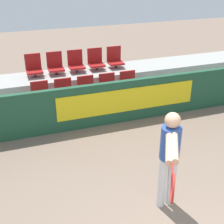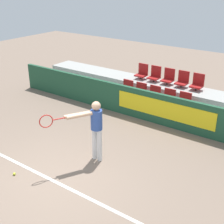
{
  "view_description": "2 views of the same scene",
  "coord_description": "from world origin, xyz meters",
  "px_view_note": "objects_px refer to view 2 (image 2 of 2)",
  "views": [
    {
      "loc": [
        -1.71,
        -2.07,
        3.49
      ],
      "look_at": [
        -0.1,
        2.55,
        1.05
      ],
      "focal_mm": 50.0,
      "sensor_mm": 36.0,
      "label": 1
    },
    {
      "loc": [
        4.62,
        -4.17,
        4.37
      ],
      "look_at": [
        0.1,
        2.13,
        0.95
      ],
      "focal_mm": 50.0,
      "sensor_mm": 36.0,
      "label": 2
    }
  ],
  "objects_px": {
    "stadium_chair_7": "(168,78)",
    "tennis_player": "(93,125)",
    "stadium_chair_3": "(168,99)",
    "stadium_chair_8": "(182,80)",
    "stadium_chair_2": "(154,95)",
    "stadium_chair_6": "(155,75)",
    "stadium_chair_4": "(184,102)",
    "stadium_chair_5": "(142,73)",
    "stadium_chair_9": "(197,83)",
    "tennis_ball": "(14,174)",
    "stadium_chair_0": "(127,89)",
    "stadium_chair_1": "(140,92)"
  },
  "relations": [
    {
      "from": "stadium_chair_2",
      "to": "stadium_chair_6",
      "type": "xyz_separation_m",
      "value": [
        -0.55,
        1.03,
        0.37
      ]
    },
    {
      "from": "stadium_chair_1",
      "to": "stadium_chair_2",
      "type": "bearing_deg",
      "value": 0.0
    },
    {
      "from": "stadium_chair_0",
      "to": "stadium_chair_9",
      "type": "distance_m",
      "value": 2.45
    },
    {
      "from": "stadium_chair_3",
      "to": "stadium_chair_8",
      "type": "height_order",
      "value": "stadium_chair_8"
    },
    {
      "from": "stadium_chair_8",
      "to": "stadium_chair_7",
      "type": "bearing_deg",
      "value": 180.0
    },
    {
      "from": "stadium_chair_6",
      "to": "stadium_chair_7",
      "type": "xyz_separation_m",
      "value": [
        0.55,
        0.0,
        0.0
      ]
    },
    {
      "from": "tennis_ball",
      "to": "stadium_chair_0",
      "type": "bearing_deg",
      "value": 92.51
    },
    {
      "from": "stadium_chair_0",
      "to": "tennis_ball",
      "type": "bearing_deg",
      "value": -87.49
    },
    {
      "from": "stadium_chair_9",
      "to": "stadium_chair_8",
      "type": "bearing_deg",
      "value": 180.0
    },
    {
      "from": "stadium_chair_6",
      "to": "tennis_ball",
      "type": "distance_m",
      "value": 6.34
    },
    {
      "from": "stadium_chair_6",
      "to": "tennis_player",
      "type": "relative_size",
      "value": 0.35
    },
    {
      "from": "stadium_chair_1",
      "to": "stadium_chair_4",
      "type": "xyz_separation_m",
      "value": [
        1.64,
        0.0,
        0.0
      ]
    },
    {
      "from": "stadium_chair_1",
      "to": "stadium_chair_5",
      "type": "relative_size",
      "value": 1.0
    },
    {
      "from": "stadium_chair_4",
      "to": "tennis_player",
      "type": "relative_size",
      "value": 0.35
    },
    {
      "from": "tennis_ball",
      "to": "stadium_chair_3",
      "type": "bearing_deg",
      "value": 74.88
    },
    {
      "from": "stadium_chair_8",
      "to": "tennis_player",
      "type": "relative_size",
      "value": 0.35
    },
    {
      "from": "stadium_chair_8",
      "to": "stadium_chair_9",
      "type": "relative_size",
      "value": 1.0
    },
    {
      "from": "stadium_chair_4",
      "to": "tennis_player",
      "type": "height_order",
      "value": "tennis_player"
    },
    {
      "from": "stadium_chair_9",
      "to": "stadium_chair_5",
      "type": "bearing_deg",
      "value": 180.0
    },
    {
      "from": "stadium_chair_0",
      "to": "stadium_chair_8",
      "type": "relative_size",
      "value": 1.0
    },
    {
      "from": "stadium_chair_7",
      "to": "stadium_chair_9",
      "type": "xyz_separation_m",
      "value": [
        1.09,
        0.0,
        0.0
      ]
    },
    {
      "from": "stadium_chair_3",
      "to": "stadium_chair_8",
      "type": "xyz_separation_m",
      "value": [
        0.0,
        1.03,
        0.37
      ]
    },
    {
      "from": "stadium_chair_6",
      "to": "tennis_player",
      "type": "height_order",
      "value": "tennis_player"
    },
    {
      "from": "stadium_chair_2",
      "to": "stadium_chair_5",
      "type": "distance_m",
      "value": 1.55
    },
    {
      "from": "stadium_chair_3",
      "to": "stadium_chair_7",
      "type": "distance_m",
      "value": 1.22
    },
    {
      "from": "stadium_chair_5",
      "to": "tennis_player",
      "type": "height_order",
      "value": "tennis_player"
    },
    {
      "from": "stadium_chair_2",
      "to": "stadium_chair_6",
      "type": "relative_size",
      "value": 1.0
    },
    {
      "from": "stadium_chair_1",
      "to": "stadium_chair_3",
      "type": "xyz_separation_m",
      "value": [
        1.09,
        0.0,
        0.0
      ]
    },
    {
      "from": "stadium_chair_6",
      "to": "stadium_chair_7",
      "type": "distance_m",
      "value": 0.55
    },
    {
      "from": "stadium_chair_9",
      "to": "tennis_ball",
      "type": "height_order",
      "value": "stadium_chair_9"
    },
    {
      "from": "stadium_chair_0",
      "to": "stadium_chair_9",
      "type": "xyz_separation_m",
      "value": [
        2.19,
        1.03,
        0.37
      ]
    },
    {
      "from": "stadium_chair_2",
      "to": "stadium_chair_6",
      "type": "bearing_deg",
      "value": 117.94
    },
    {
      "from": "stadium_chair_7",
      "to": "tennis_ball",
      "type": "relative_size",
      "value": 8.53
    },
    {
      "from": "stadium_chair_6",
      "to": "stadium_chair_7",
      "type": "height_order",
      "value": "same"
    },
    {
      "from": "stadium_chair_4",
      "to": "tennis_player",
      "type": "distance_m",
      "value": 3.71
    },
    {
      "from": "stadium_chair_5",
      "to": "stadium_chair_6",
      "type": "xyz_separation_m",
      "value": [
        0.55,
        0.0,
        0.0
      ]
    },
    {
      "from": "stadium_chair_9",
      "to": "tennis_ball",
      "type": "distance_m",
      "value": 6.63
    },
    {
      "from": "stadium_chair_5",
      "to": "stadium_chair_9",
      "type": "distance_m",
      "value": 2.19
    },
    {
      "from": "stadium_chair_6",
      "to": "stadium_chair_9",
      "type": "distance_m",
      "value": 1.64
    },
    {
      "from": "stadium_chair_5",
      "to": "tennis_player",
      "type": "bearing_deg",
      "value": -73.65
    },
    {
      "from": "tennis_ball",
      "to": "tennis_player",
      "type": "bearing_deg",
      "value": 55.35
    },
    {
      "from": "stadium_chair_2",
      "to": "stadium_chair_9",
      "type": "distance_m",
      "value": 1.55
    },
    {
      "from": "stadium_chair_7",
      "to": "tennis_player",
      "type": "distance_m",
      "value": 4.64
    },
    {
      "from": "stadium_chair_8",
      "to": "tennis_player",
      "type": "bearing_deg",
      "value": -93.51
    },
    {
      "from": "stadium_chair_3",
      "to": "stadium_chair_7",
      "type": "xyz_separation_m",
      "value": [
        -0.55,
        1.03,
        0.37
      ]
    },
    {
      "from": "stadium_chair_0",
      "to": "stadium_chair_5",
      "type": "relative_size",
      "value": 1.0
    },
    {
      "from": "stadium_chair_4",
      "to": "stadium_chair_7",
      "type": "bearing_deg",
      "value": 136.69
    },
    {
      "from": "stadium_chair_1",
      "to": "stadium_chair_9",
      "type": "relative_size",
      "value": 1.0
    },
    {
      "from": "stadium_chair_9",
      "to": "tennis_ball",
      "type": "bearing_deg",
      "value": -107.38
    },
    {
      "from": "stadium_chair_1",
      "to": "tennis_ball",
      "type": "xyz_separation_m",
      "value": [
        -0.32,
        -5.23,
        -0.57
      ]
    }
  ]
}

